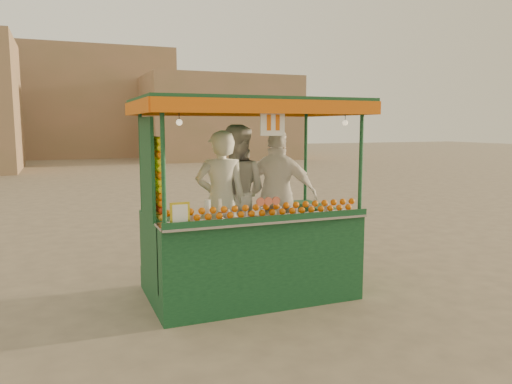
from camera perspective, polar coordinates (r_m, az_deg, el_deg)
name	(u,v)px	position (r m, az deg, el deg)	size (l,w,h in m)	color
ground	(266,285)	(6.58, 1.14, -10.58)	(90.00, 90.00, 0.00)	brown
building_right	(219,118)	(31.22, -4.28, 8.43)	(9.00, 6.00, 5.00)	#9C7359
building_center	(61,103)	(35.78, -21.42, 9.43)	(14.00, 7.00, 7.00)	#9C7359
juice_cart	(246,234)	(5.95, -1.20, -4.89)	(2.60, 1.68, 2.36)	#0F391F
vendor_left	(221,201)	(6.13, -4.03, -1.00)	(0.69, 0.52, 1.72)	white
vendor_middle	(235,194)	(6.50, -2.41, -0.19)	(1.11, 1.07, 1.79)	silver
vendor_right	(278,196)	(6.49, 2.55, -0.45)	(1.08, 0.92, 1.74)	white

